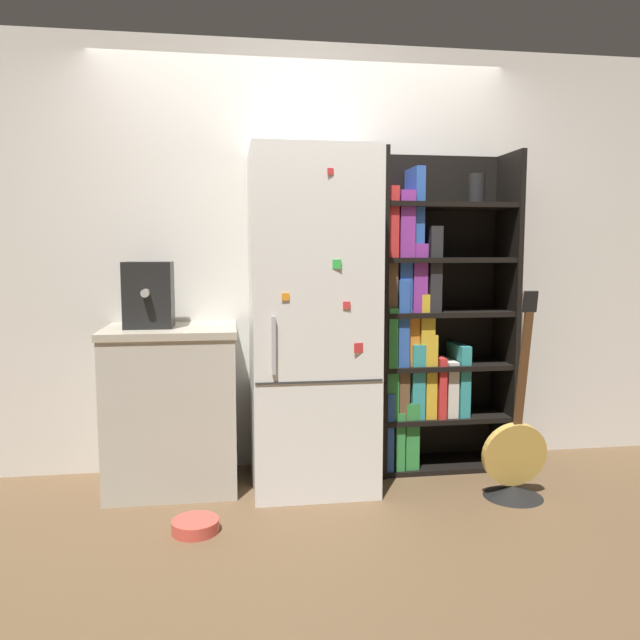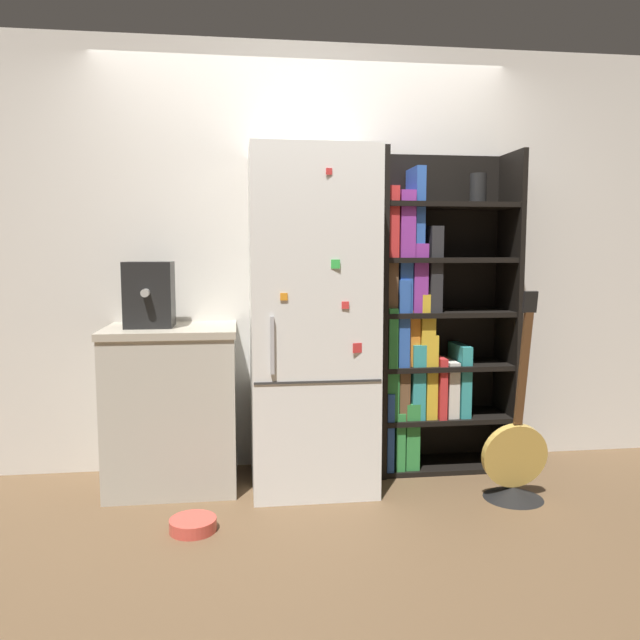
# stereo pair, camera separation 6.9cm
# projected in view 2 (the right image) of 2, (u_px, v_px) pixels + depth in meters

# --- Properties ---
(ground_plane) EXTENTS (16.00, 16.00, 0.00)m
(ground_plane) POSITION_uv_depth(u_px,v_px,m) (313.00, 488.00, 3.56)
(ground_plane) COLOR brown
(wall_back) EXTENTS (8.00, 0.05, 2.60)m
(wall_back) POSITION_uv_depth(u_px,v_px,m) (304.00, 259.00, 3.88)
(wall_back) COLOR silver
(wall_back) RESTS_ON ground_plane
(refrigerator) EXTENTS (0.69, 0.70, 1.90)m
(refrigerator) POSITION_uv_depth(u_px,v_px,m) (311.00, 321.00, 3.56)
(refrigerator) COLOR white
(refrigerator) RESTS_ON ground_plane
(bookshelf) EXTENTS (0.85, 0.37, 1.94)m
(bookshelf) POSITION_uv_depth(u_px,v_px,m) (425.00, 326.00, 3.84)
(bookshelf) COLOR black
(bookshelf) RESTS_ON ground_plane
(kitchen_counter) EXTENTS (0.73, 0.58, 0.92)m
(kitchen_counter) POSITION_uv_depth(u_px,v_px,m) (173.00, 406.00, 3.57)
(kitchen_counter) COLOR #BCB7A8
(kitchen_counter) RESTS_ON ground_plane
(espresso_machine) EXTENTS (0.26, 0.31, 0.37)m
(espresso_machine) POSITION_uv_depth(u_px,v_px,m) (149.00, 294.00, 3.50)
(espresso_machine) COLOR black
(espresso_machine) RESTS_ON kitchen_counter
(guitar) EXTENTS (0.36, 0.33, 1.15)m
(guitar) POSITION_uv_depth(u_px,v_px,m) (514.00, 469.00, 3.39)
(guitar) COLOR black
(guitar) RESTS_ON ground_plane
(pet_bowl) EXTENTS (0.23, 0.23, 0.06)m
(pet_bowl) POSITION_uv_depth(u_px,v_px,m) (193.00, 524.00, 3.01)
(pet_bowl) COLOR #D84C3F
(pet_bowl) RESTS_ON ground_plane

